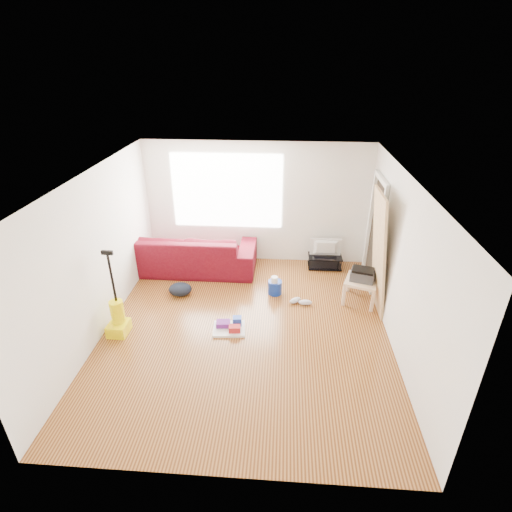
# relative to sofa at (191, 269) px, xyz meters

# --- Properties ---
(room) EXTENTS (4.51, 5.01, 2.51)m
(room) POSITION_rel_sofa_xyz_m (1.41, -1.80, 1.25)
(room) COLOR #4F270F
(room) RESTS_ON ground
(sofa) EXTENTS (2.68, 1.05, 0.78)m
(sofa) POSITION_rel_sofa_xyz_m (0.00, 0.00, 0.00)
(sofa) COLOR #46020F
(sofa) RESTS_ON ground
(tv_stand) EXTENTS (0.68, 0.40, 0.26)m
(tv_stand) POSITION_rel_sofa_xyz_m (2.76, 0.27, 0.14)
(tv_stand) COLOR black
(tv_stand) RESTS_ON ground
(tv) EXTENTS (0.63, 0.08, 0.36)m
(tv) POSITION_rel_sofa_xyz_m (2.76, 0.27, 0.44)
(tv) COLOR black
(tv) RESTS_ON tv_stand
(side_table) EXTENTS (0.68, 0.68, 0.44)m
(side_table) POSITION_rel_sofa_xyz_m (3.29, -0.96, 0.37)
(side_table) COLOR tan
(side_table) RESTS_ON ground
(printer) EXTENTS (0.47, 0.41, 0.21)m
(printer) POSITION_rel_sofa_xyz_m (3.29, -0.96, 0.54)
(printer) COLOR #333337
(printer) RESTS_ON side_table
(bucket) EXTENTS (0.31, 0.31, 0.26)m
(bucket) POSITION_rel_sofa_xyz_m (1.77, -0.82, 0.00)
(bucket) COLOR navy
(bucket) RESTS_ON ground
(toilet_paper) EXTENTS (0.12, 0.12, 0.11)m
(toilet_paper) POSITION_rel_sofa_xyz_m (1.75, -0.85, 0.19)
(toilet_paper) COLOR silver
(toilet_paper) RESTS_ON bucket
(cleaning_tray) EXTENTS (0.54, 0.45, 0.18)m
(cleaning_tray) POSITION_rel_sofa_xyz_m (1.08, -1.95, 0.06)
(cleaning_tray) COLOR white
(cleaning_tray) RESTS_ON ground
(backpack) EXTENTS (0.46, 0.38, 0.23)m
(backpack) POSITION_rel_sofa_xyz_m (0.04, -0.99, 0.00)
(backpack) COLOR black
(backpack) RESTS_ON ground
(sneakers) EXTENTS (0.43, 0.23, 0.10)m
(sneakers) POSITION_rel_sofa_xyz_m (2.23, -1.13, 0.05)
(sneakers) COLOR silver
(sneakers) RESTS_ON ground
(vacuum) EXTENTS (0.31, 0.35, 1.42)m
(vacuum) POSITION_rel_sofa_xyz_m (-0.66, -2.14, 0.26)
(vacuum) COLOR #F5E203
(vacuum) RESTS_ON ground
(door_panel) EXTENTS (0.26, 0.84, 2.08)m
(door_panel) POSITION_rel_sofa_xyz_m (3.47, -1.12, 0.00)
(door_panel) COLOR #9F6E4A
(door_panel) RESTS_ON ground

